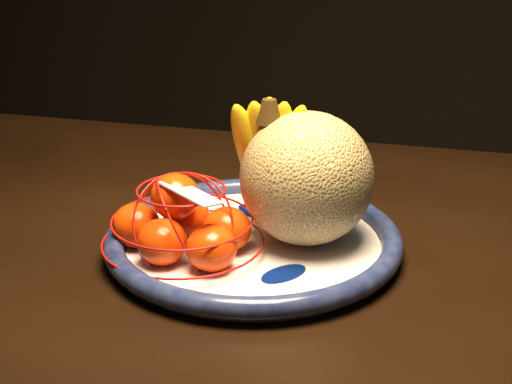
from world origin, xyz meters
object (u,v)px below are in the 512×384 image
(banana_bunch, at_px, (270,154))
(mandarin_bag, at_px, (183,226))
(cantaloupe, at_px, (307,178))
(dining_table, at_px, (45,299))
(fruit_bowl, at_px, (253,241))

(banana_bunch, distance_m, mandarin_bag, 0.14)
(cantaloupe, distance_m, mandarin_bag, 0.15)
(dining_table, height_order, mandarin_bag, mandarin_bag)
(dining_table, bearing_deg, fruit_bowl, 6.56)
(fruit_bowl, height_order, mandarin_bag, mandarin_bag)
(dining_table, height_order, cantaloupe, cantaloupe)
(banana_bunch, bearing_deg, fruit_bowl, -108.19)
(dining_table, height_order, banana_bunch, banana_bunch)
(cantaloupe, bearing_deg, banana_bunch, 150.26)
(fruit_bowl, height_order, banana_bunch, banana_bunch)
(fruit_bowl, relative_size, banana_bunch, 1.93)
(dining_table, distance_m, fruit_bowl, 0.28)
(dining_table, bearing_deg, banana_bunch, 17.58)
(dining_table, bearing_deg, mandarin_bag, -4.46)
(fruit_bowl, bearing_deg, cantaloupe, 23.46)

